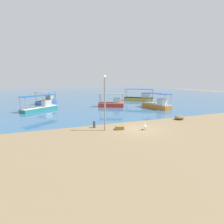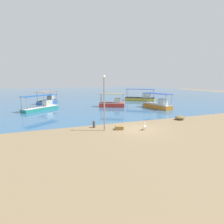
{
  "view_description": "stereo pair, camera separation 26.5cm",
  "coord_description": "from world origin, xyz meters",
  "px_view_note": "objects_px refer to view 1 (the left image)",
  "views": [
    {
      "loc": [
        -8.68,
        -15.01,
        4.99
      ],
      "look_at": [
        -1.39,
        3.93,
        1.15
      ],
      "focal_mm": 28.0,
      "sensor_mm": 36.0,
      "label": 1
    },
    {
      "loc": [
        -8.44,
        -15.11,
        4.99
      ],
      "look_at": [
        -1.39,
        3.93,
        1.15
      ],
      "focal_mm": 28.0,
      "sensor_mm": 36.0,
      "label": 2
    }
  ],
  "objects_px": {
    "cargo_crate": "(120,128)",
    "fishing_boat_outer": "(112,103)",
    "fishing_boat_near_left": "(41,107)",
    "fishing_boat_far_right": "(157,104)",
    "lamp_post": "(105,100)",
    "net_pile": "(179,117)",
    "fishing_boat_near_right": "(140,98)",
    "pelican": "(145,126)",
    "fishing_boat_center": "(47,101)",
    "mooring_bollard": "(94,124)"
  },
  "relations": [
    {
      "from": "cargo_crate",
      "to": "fishing_boat_outer",
      "type": "bearing_deg",
      "value": 71.98
    },
    {
      "from": "fishing_boat_outer",
      "to": "fishing_boat_near_left",
      "type": "distance_m",
      "value": 12.14
    },
    {
      "from": "fishing_boat_far_right",
      "to": "lamp_post",
      "type": "bearing_deg",
      "value": -143.52
    },
    {
      "from": "lamp_post",
      "to": "net_pile",
      "type": "xyz_separation_m",
      "value": [
        10.25,
        1.17,
        -2.76
      ]
    },
    {
      "from": "fishing_boat_near_right",
      "to": "cargo_crate",
      "type": "bearing_deg",
      "value": -124.69
    },
    {
      "from": "fishing_boat_near_right",
      "to": "fishing_boat_outer",
      "type": "bearing_deg",
      "value": -146.35
    },
    {
      "from": "fishing_boat_near_left",
      "to": "cargo_crate",
      "type": "bearing_deg",
      "value": -62.99
    },
    {
      "from": "fishing_boat_near_left",
      "to": "pelican",
      "type": "relative_size",
      "value": 7.29
    },
    {
      "from": "pelican",
      "to": "net_pile",
      "type": "distance_m",
      "value": 6.89
    },
    {
      "from": "fishing_boat_outer",
      "to": "cargo_crate",
      "type": "height_order",
      "value": "fishing_boat_outer"
    },
    {
      "from": "fishing_boat_near_left",
      "to": "net_pile",
      "type": "distance_m",
      "value": 21.14
    },
    {
      "from": "fishing_boat_outer",
      "to": "fishing_boat_center",
      "type": "relative_size",
      "value": 0.96
    },
    {
      "from": "fishing_boat_near_left",
      "to": "cargo_crate",
      "type": "xyz_separation_m",
      "value": [
        7.55,
        -14.81,
        -0.39
      ]
    },
    {
      "from": "pelican",
      "to": "mooring_bollard",
      "type": "height_order",
      "value": "pelican"
    },
    {
      "from": "lamp_post",
      "to": "cargo_crate",
      "type": "bearing_deg",
      "value": -7.31
    },
    {
      "from": "fishing_boat_far_right",
      "to": "mooring_bollard",
      "type": "relative_size",
      "value": 7.34
    },
    {
      "from": "fishing_boat_far_right",
      "to": "pelican",
      "type": "height_order",
      "value": "fishing_boat_far_right"
    },
    {
      "from": "fishing_boat_outer",
      "to": "fishing_boat_center",
      "type": "xyz_separation_m",
      "value": [
        -11.08,
        8.75,
        -0.05
      ]
    },
    {
      "from": "mooring_bollard",
      "to": "net_pile",
      "type": "distance_m",
      "value": 10.96
    },
    {
      "from": "pelican",
      "to": "lamp_post",
      "type": "xyz_separation_m",
      "value": [
        -3.78,
        1.2,
        2.65
      ]
    },
    {
      "from": "fishing_boat_near_left",
      "to": "fishing_boat_center",
      "type": "bearing_deg",
      "value": 82.63
    },
    {
      "from": "fishing_boat_outer",
      "to": "net_pile",
      "type": "height_order",
      "value": "fishing_boat_outer"
    },
    {
      "from": "fishing_boat_center",
      "to": "cargo_crate",
      "type": "xyz_separation_m",
      "value": [
        6.52,
        -22.77,
        -0.4
      ]
    },
    {
      "from": "fishing_boat_near_right",
      "to": "mooring_bollard",
      "type": "relative_size",
      "value": 8.47
    },
    {
      "from": "fishing_boat_center",
      "to": "lamp_post",
      "type": "bearing_deg",
      "value": -77.43
    },
    {
      "from": "cargo_crate",
      "to": "net_pile",
      "type": "bearing_deg",
      "value": 8.85
    },
    {
      "from": "fishing_boat_center",
      "to": "pelican",
      "type": "distance_m",
      "value": 25.36
    },
    {
      "from": "fishing_boat_outer",
      "to": "net_pile",
      "type": "distance_m",
      "value": 13.34
    },
    {
      "from": "pelican",
      "to": "fishing_boat_near_left",
      "type": "bearing_deg",
      "value": 121.9
    },
    {
      "from": "lamp_post",
      "to": "net_pile",
      "type": "distance_m",
      "value": 10.68
    },
    {
      "from": "fishing_boat_near_right",
      "to": "pelican",
      "type": "relative_size",
      "value": 8.19
    },
    {
      "from": "mooring_bollard",
      "to": "fishing_boat_outer",
      "type": "bearing_deg",
      "value": 61.52
    },
    {
      "from": "fishing_boat_far_right",
      "to": "net_pile",
      "type": "height_order",
      "value": "fishing_boat_far_right"
    },
    {
      "from": "lamp_post",
      "to": "mooring_bollard",
      "type": "bearing_deg",
      "value": 117.22
    },
    {
      "from": "pelican",
      "to": "lamp_post",
      "type": "relative_size",
      "value": 0.15
    },
    {
      "from": "lamp_post",
      "to": "mooring_bollard",
      "type": "xyz_separation_m",
      "value": [
        -0.71,
        1.37,
        -2.61
      ]
    },
    {
      "from": "fishing_boat_near_right",
      "to": "pelican",
      "type": "bearing_deg",
      "value": -118.89
    },
    {
      "from": "fishing_boat_near_right",
      "to": "mooring_bollard",
      "type": "bearing_deg",
      "value": -130.91
    },
    {
      "from": "net_pile",
      "to": "fishing_boat_near_right",
      "type": "bearing_deg",
      "value": 74.32
    },
    {
      "from": "net_pile",
      "to": "mooring_bollard",
      "type": "bearing_deg",
      "value": 178.95
    },
    {
      "from": "fishing_boat_outer",
      "to": "cargo_crate",
      "type": "distance_m",
      "value": 14.75
    },
    {
      "from": "fishing_boat_far_right",
      "to": "lamp_post",
      "type": "xyz_separation_m",
      "value": [
        -12.77,
        -9.44,
        2.37
      ]
    },
    {
      "from": "fishing_boat_near_right",
      "to": "pelican",
      "type": "xyz_separation_m",
      "value": [
        -11.8,
        -21.37,
        -0.31
      ]
    },
    {
      "from": "fishing_boat_center",
      "to": "net_pile",
      "type": "xyz_separation_m",
      "value": [
        15.28,
        -21.41,
        -0.32
      ]
    },
    {
      "from": "fishing_boat_far_right",
      "to": "fishing_boat_outer",
      "type": "distance_m",
      "value": 8.02
    },
    {
      "from": "fishing_boat_outer",
      "to": "mooring_bollard",
      "type": "height_order",
      "value": "fishing_boat_outer"
    },
    {
      "from": "fishing_boat_near_left",
      "to": "pelican",
      "type": "xyz_separation_m",
      "value": [
        9.85,
        -15.82,
        -0.2
      ]
    },
    {
      "from": "pelican",
      "to": "mooring_bollard",
      "type": "xyz_separation_m",
      "value": [
        -4.49,
        2.58,
        0.04
      ]
    },
    {
      "from": "lamp_post",
      "to": "cargo_crate",
      "type": "relative_size",
      "value": 6.6
    },
    {
      "from": "cargo_crate",
      "to": "fishing_boat_far_right",
      "type": "bearing_deg",
      "value": 40.49
    }
  ]
}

